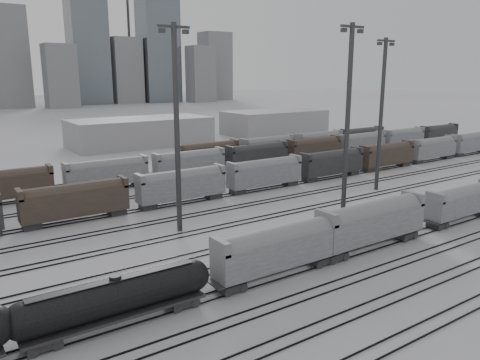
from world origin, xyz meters
TOP-DOWN VIEW (x-y plane):
  - ground at (0.00, 0.00)m, footprint 900.00×900.00m
  - tracks at (0.00, 17.50)m, footprint 220.00×71.50m
  - tank_car_b at (-31.05, 1.00)m, footprint 17.50×2.92m
  - hopper_car_a at (-13.74, 1.00)m, footprint 14.91×2.96m
  - hopper_car_b at (0.70, 1.00)m, footprint 16.03×3.18m
  - hopper_car_c at (19.91, 1.00)m, footprint 13.90×2.76m
  - light_mast_b at (-15.56, 19.92)m, footprint 4.32×0.69m
  - light_mast_c at (8.89, 13.36)m, footprint 4.45×0.71m
  - light_mast_d at (24.76, 20.27)m, footprint 4.29×0.69m
  - bg_string_near at (8.00, 32.00)m, footprint 151.00×3.00m
  - bg_string_mid at (18.00, 48.00)m, footprint 151.00×3.00m
  - bg_string_far at (35.50, 56.00)m, footprint 66.00×3.00m
  - warehouse_mid at (10.00, 95.00)m, footprint 40.00×18.00m
  - warehouse_right at (60.00, 95.00)m, footprint 35.00×18.00m
  - skyline at (10.84, 280.00)m, footprint 316.00×22.40m
  - crane_right at (91.26, 305.00)m, footprint 42.00×1.80m

SIDE VIEW (x-z plane):
  - ground at x=0.00m, z-range 0.00..0.00m
  - tracks at x=0.00m, z-range 0.00..0.16m
  - tank_car_b at x=-31.05m, z-range 0.34..4.66m
  - bg_string_far at x=35.50m, z-range 0.00..5.60m
  - bg_string_near at x=8.00m, z-range 0.00..5.60m
  - bg_string_mid at x=18.00m, z-range 0.00..5.60m
  - hopper_car_c at x=19.91m, z-range 0.59..5.56m
  - hopper_car_a at x=-13.74m, z-range 0.63..5.96m
  - hopper_car_b at x=0.70m, z-range 0.68..6.41m
  - warehouse_mid at x=10.00m, z-range 0.00..8.00m
  - warehouse_right at x=60.00m, z-range 0.00..8.00m
  - light_mast_d at x=24.76m, z-range 0.82..27.62m
  - light_mast_b at x=-15.56m, z-range 0.82..27.81m
  - light_mast_c at x=8.89m, z-range 0.85..28.63m
  - skyline at x=10.84m, z-range -12.77..82.23m
  - crane_right at x=91.26m, z-range 7.39..107.39m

